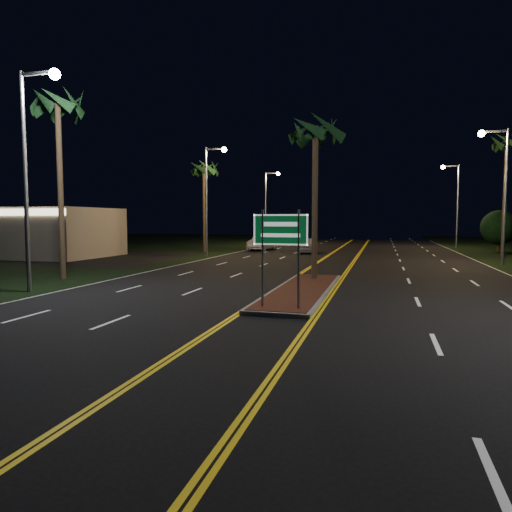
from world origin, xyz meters
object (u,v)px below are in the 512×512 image
(streetlight_right_mid, at_px, (500,180))
(streetlight_left_far, at_px, (269,199))
(highway_sign, at_px, (280,239))
(palm_right_far, at_px, (507,144))
(median_island, at_px, (302,290))
(streetlight_left_near, at_px, (32,155))
(car_near, at_px, (307,244))
(streetlight_right_far, at_px, (454,196))
(palm_left_far, at_px, (204,169))
(car_far, at_px, (262,241))
(streetlight_left_mid, at_px, (211,188))
(commercial_building, at_px, (22,232))
(shrub_far, at_px, (499,227))
(palm_median, at_px, (316,131))
(palm_left_near, at_px, (58,106))

(streetlight_right_mid, bearing_deg, streetlight_left_far, 133.97)
(highway_sign, height_order, palm_right_far, palm_right_far)
(median_island, bearing_deg, streetlight_left_near, -164.22)
(streetlight_left_near, relative_size, car_near, 1.76)
(median_island, height_order, streetlight_right_far, streetlight_right_far)
(highway_sign, bearing_deg, streetlight_left_far, 104.44)
(palm_left_far, bearing_deg, streetlight_right_far, 30.88)
(streetlight_left_far, bearing_deg, car_far, -79.06)
(streetlight_left_near, relative_size, car_far, 1.66)
(highway_sign, relative_size, car_far, 0.59)
(streetlight_right_far, height_order, car_far, streetlight_right_far)
(streetlight_left_mid, relative_size, palm_left_far, 1.02)
(streetlight_left_near, distance_m, streetlight_right_far, 43.53)
(commercial_building, distance_m, shrub_far, 42.90)
(palm_right_far, bearing_deg, commercial_building, -165.53)
(palm_right_far, relative_size, shrub_far, 2.60)
(streetlight_left_near, relative_size, palm_median, 1.08)
(commercial_building, bearing_deg, car_far, 35.68)
(commercial_building, distance_m, streetlight_left_mid, 16.31)
(streetlight_left_mid, distance_m, streetlight_left_far, 20.00)
(streetlight_left_mid, bearing_deg, shrub_far, 26.18)
(streetlight_left_mid, height_order, streetlight_right_mid, same)
(streetlight_left_mid, xyz_separation_m, palm_median, (10.61, -13.50, 1.62))
(median_island, distance_m, streetlight_left_mid, 20.80)
(shrub_far, bearing_deg, median_island, -115.45)
(commercial_building, xyz_separation_m, streetlight_left_far, (15.39, 24.01, 3.65))
(palm_left_near, distance_m, car_far, 26.14)
(streetlight_right_far, relative_size, car_far, 1.66)
(car_far, bearing_deg, streetlight_left_mid, -97.88)
(median_island, bearing_deg, shrub_far, 64.55)
(highway_sign, bearing_deg, car_far, 105.76)
(streetlight_left_far, xyz_separation_m, streetlight_right_mid, (21.23, -22.00, 0.00))
(commercial_building, relative_size, palm_right_far, 1.46)
(streetlight_left_near, height_order, car_near, streetlight_left_near)
(palm_median, height_order, car_far, palm_median)
(streetlight_left_near, xyz_separation_m, streetlight_right_far, (21.23, 38.00, 0.00))
(commercial_building, relative_size, streetlight_right_far, 1.67)
(streetlight_right_mid, bearing_deg, palm_left_near, -148.80)
(palm_median, relative_size, palm_left_near, 0.85)
(highway_sign, bearing_deg, streetlight_right_mid, 61.07)
(highway_sign, bearing_deg, streetlight_left_mid, 116.59)
(streetlight_left_far, height_order, palm_left_near, palm_left_near)
(palm_left_near, bearing_deg, shrub_far, 46.79)
(commercial_building, height_order, streetlight_left_mid, streetlight_left_mid)
(streetlight_left_near, height_order, palm_right_far, palm_right_far)
(streetlight_left_mid, bearing_deg, commercial_building, -165.39)
(car_far, bearing_deg, highway_sign, -67.81)
(median_island, relative_size, shrub_far, 2.59)
(streetlight_left_mid, relative_size, streetlight_left_far, 1.00)
(highway_sign, xyz_separation_m, streetlight_left_far, (-10.61, 41.20, 3.25))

